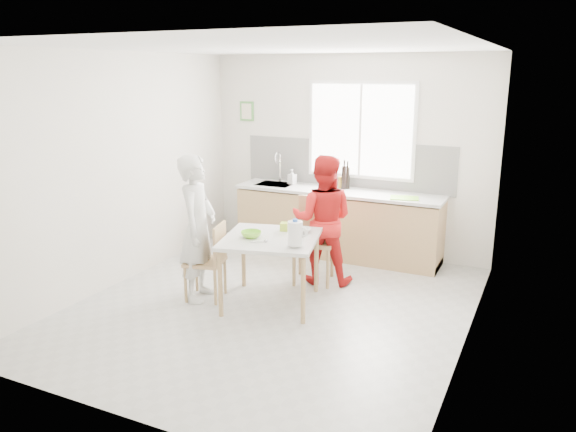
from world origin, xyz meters
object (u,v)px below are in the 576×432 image
milk_jug (295,233)px  wine_bottle_b (347,178)px  chair_left (210,258)px  bowl_green (251,234)px  chair_far (315,235)px  dining_table (271,244)px  wine_bottle_a (344,177)px  bowl_white (302,230)px  person_red (323,220)px  person_white (198,228)px

milk_jug → wine_bottle_b: bearing=82.4°
chair_left → bowl_green: (0.48, 0.07, 0.32)m
chair_far → milk_jug: (0.24, -1.08, 0.34)m
dining_table → wine_bottle_a: wine_bottle_a is taller
bowl_green → chair_left: bearing=-172.0°
bowl_white → milk_jug: (0.15, -0.51, 0.12)m
person_red → chair_far: bearing=-27.8°
dining_table → bowl_green: size_ratio=5.46×
wine_bottle_a → milk_jug: bearing=-82.8°
milk_jug → wine_bottle_b: size_ratio=0.90×
person_white → person_red: size_ratio=1.05×
person_white → bowl_white: size_ratio=8.44×
person_white → bowl_green: (0.61, 0.10, -0.02)m
person_white → bowl_white: person_white is taller
bowl_white → wine_bottle_b: size_ratio=0.64×
bowl_green → wine_bottle_b: bearing=81.3°
chair_far → person_red: size_ratio=0.66×
milk_jug → bowl_white: bearing=92.6°
dining_table → person_red: (0.25, 0.86, 0.09)m
bowl_green → wine_bottle_b: 2.15m
chair_far → person_white: (-0.93, -1.08, 0.25)m
chair_left → person_white: 0.36m
chair_far → bowl_green: size_ratio=4.65×
chair_left → dining_table: bearing=90.0°
chair_far → chair_left: bearing=-141.4°
person_white → milk_jug: size_ratio=6.02×
chair_left → wine_bottle_b: 2.39m
bowl_green → wine_bottle_a: wine_bottle_a is taller
person_red → wine_bottle_a: 1.16m
chair_far → milk_jug: milk_jug is taller
bowl_green → wine_bottle_b: size_ratio=0.73×
chair_left → wine_bottle_b: wine_bottle_b is taller
chair_left → milk_jug: size_ratio=3.21×
dining_table → milk_jug: bearing=-27.0°
dining_table → person_red: bearing=73.7°
bowl_green → wine_bottle_a: bearing=82.0°
chair_left → bowl_white: (0.90, 0.48, 0.30)m
bowl_green → wine_bottle_b: (0.32, 2.10, 0.28)m
chair_left → person_white: person_white is taller
milk_jug → chair_left: bearing=164.4°
person_white → bowl_green: person_white is taller
chair_left → person_red: 1.41m
person_red → wine_bottle_b: person_red is taller
chair_left → wine_bottle_a: bearing=146.1°
dining_table → bowl_green: bowl_green is taller
chair_left → bowl_green: 0.58m
dining_table → chair_far: size_ratio=1.17×
bowl_white → milk_jug: 0.55m
dining_table → bowl_green: 0.23m
wine_bottle_a → bowl_white: bearing=-85.7°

